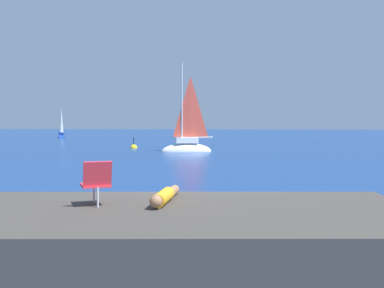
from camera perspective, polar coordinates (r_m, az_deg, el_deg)
ground_plane at (r=12.02m, az=-1.26°, el=-8.67°), size 160.00×160.00×0.00m
shore_ledge at (r=8.10m, az=-2.55°, el=-11.17°), size 8.53×4.37×0.94m
boulder_seaward at (r=10.57m, az=-6.95°, el=-10.38°), size 1.37×1.44×0.80m
boulder_inland at (r=10.43m, az=14.46°, el=-10.64°), size 1.27×1.35×0.75m
sailboat_near at (r=33.49m, az=-0.63°, el=-0.31°), size 3.78×2.08×6.84m
sailboat_far at (r=58.51m, az=-15.39°, el=0.98°), size 0.92×2.20×4.02m
person_sunbather at (r=8.64m, az=-3.30°, el=-6.27°), size 0.35×1.76×0.25m
beach_chair at (r=8.40m, az=-11.42°, el=-4.36°), size 0.68×0.74×0.80m
marker_buoy at (r=37.86m, az=-7.01°, el=-0.46°), size 0.56×0.56×1.13m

